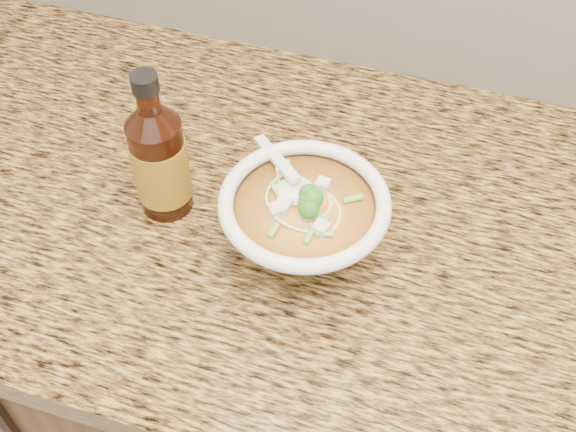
% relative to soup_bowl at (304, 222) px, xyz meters
% --- Properties ---
extents(cabinet, '(4.00, 0.65, 0.86)m').
position_rel_soup_bowl_xyz_m(cabinet, '(0.19, 0.06, -0.52)').
color(cabinet, '#372110').
rests_on(cabinet, ground).
extents(counter_slab, '(4.00, 0.68, 0.04)m').
position_rel_soup_bowl_xyz_m(counter_slab, '(0.19, 0.06, -0.07)').
color(counter_slab, '#A57E3C').
rests_on(counter_slab, cabinet).
extents(soup_bowl, '(0.20, 0.20, 0.11)m').
position_rel_soup_bowl_xyz_m(soup_bowl, '(0.00, 0.00, 0.00)').
color(soup_bowl, white).
rests_on(soup_bowl, counter_slab).
extents(hot_sauce_bottle, '(0.07, 0.07, 0.21)m').
position_rel_soup_bowl_xyz_m(hot_sauce_bottle, '(-0.19, 0.01, 0.03)').
color(hot_sauce_bottle, '#3C1508').
rests_on(hot_sauce_bottle, counter_slab).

